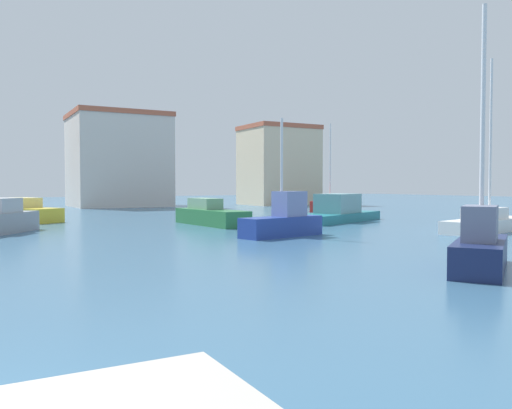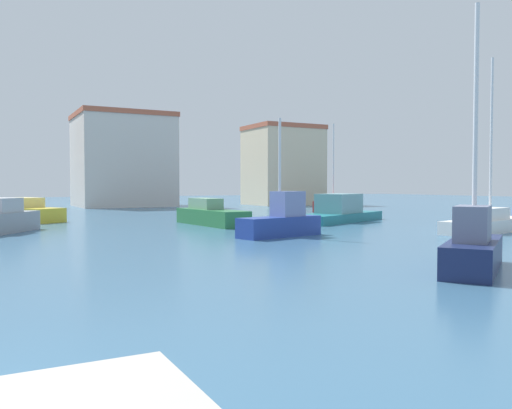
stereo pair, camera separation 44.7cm
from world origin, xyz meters
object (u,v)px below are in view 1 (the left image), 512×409
object	(u,v)px
sailboat_blue_inner_mooring	(284,220)
sailboat_white_distant_north	(488,222)
motorboat_teal_outer_mooring	(338,212)
motorboat_green_far_right	(210,215)
motorboat_yellow_far_left	(10,213)
sailboat_red_mid_harbor	(330,204)
sailboat_navy_behind_lamppost	(481,246)

from	to	relation	value
sailboat_blue_inner_mooring	sailboat_white_distant_north	xyz separation A→B (m)	(10.11, -2.78, -0.24)
motorboat_teal_outer_mooring	motorboat_green_far_right	xyz separation A→B (m)	(-8.05, 1.35, -0.05)
motorboat_teal_outer_mooring	sailboat_white_distant_north	distance (m)	9.37
sailboat_blue_inner_mooring	motorboat_yellow_far_left	xyz separation A→B (m)	(-10.00, 16.59, -0.17)
motorboat_teal_outer_mooring	sailboat_white_distant_north	bearing A→B (deg)	-76.23
sailboat_red_mid_harbor	motorboat_green_far_right	bearing A→B (deg)	-147.93
sailboat_blue_inner_mooring	sailboat_red_mid_harbor	world-z (taller)	sailboat_red_mid_harbor
sailboat_blue_inner_mooring	sailboat_white_distant_north	world-z (taller)	sailboat_white_distant_north
sailboat_blue_inner_mooring	sailboat_navy_behind_lamppost	xyz separation A→B (m)	(-0.29, -10.43, -0.06)
sailboat_navy_behind_lamppost	sailboat_white_distant_north	bearing A→B (deg)	36.34
sailboat_navy_behind_lamppost	sailboat_white_distant_north	distance (m)	12.91
motorboat_teal_outer_mooring	sailboat_red_mid_harbor	size ratio (longest dim) A/B	1.06
sailboat_red_mid_harbor	sailboat_navy_behind_lamppost	distance (m)	32.38
motorboat_yellow_far_left	sailboat_navy_behind_lamppost	size ratio (longest dim) A/B	1.12
sailboat_blue_inner_mooring	motorboat_yellow_far_left	size ratio (longest dim) A/B	0.66
motorboat_teal_outer_mooring	sailboat_white_distant_north	xyz separation A→B (m)	(2.23, -9.10, -0.14)
sailboat_blue_inner_mooring	sailboat_navy_behind_lamppost	distance (m)	10.43
sailboat_blue_inner_mooring	sailboat_red_mid_harbor	bearing A→B (deg)	48.21
motorboat_teal_outer_mooring	motorboat_yellow_far_left	size ratio (longest dim) A/B	1.03
motorboat_teal_outer_mooring	sailboat_navy_behind_lamppost	distance (m)	18.63
sailboat_red_mid_harbor	sailboat_blue_inner_mooring	bearing A→B (deg)	-131.79
sailboat_red_mid_harbor	sailboat_navy_behind_lamppost	size ratio (longest dim) A/B	1.09
motorboat_teal_outer_mooring	sailboat_blue_inner_mooring	bearing A→B (deg)	-141.26
sailboat_blue_inner_mooring	motorboat_teal_outer_mooring	size ratio (longest dim) A/B	0.64
motorboat_green_far_right	sailboat_red_mid_harbor	distance (m)	18.85
motorboat_yellow_far_left	sailboat_white_distant_north	xyz separation A→B (m)	(20.11, -19.36, -0.07)
motorboat_yellow_far_left	sailboat_navy_behind_lamppost	world-z (taller)	sailboat_navy_behind_lamppost
sailboat_red_mid_harbor	sailboat_navy_behind_lamppost	bearing A→B (deg)	-119.79
motorboat_yellow_far_left	sailboat_white_distant_north	distance (m)	27.91
motorboat_green_far_right	sailboat_red_mid_harbor	size ratio (longest dim) A/B	0.80
motorboat_teal_outer_mooring	sailboat_red_mid_harbor	distance (m)	13.85
motorboat_green_far_right	sailboat_red_mid_harbor	world-z (taller)	sailboat_red_mid_harbor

